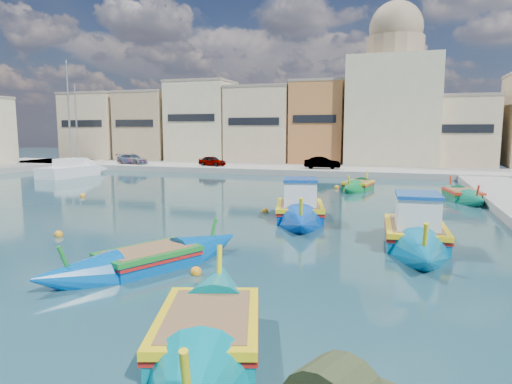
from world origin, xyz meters
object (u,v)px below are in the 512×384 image
at_px(luzzu_cyan_mid, 462,196).
at_px(yacht_midnorth, 82,171).
at_px(luzzu_turquoise_cabin, 415,234).
at_px(luzzu_cyan_south, 208,335).
at_px(luzzu_blue_south, 149,261).
at_px(luzzu_green, 358,186).
at_px(luzzu_blue_cabin, 300,211).
at_px(yacht_north, 86,167).
at_px(church_block, 393,96).

distance_m(luzzu_cyan_mid, yacht_midnorth, 34.98).
distance_m(luzzu_turquoise_cabin, luzzu_cyan_south, 11.55).
bearing_deg(luzzu_blue_south, luzzu_cyan_mid, 58.52).
height_order(luzzu_green, luzzu_cyan_south, luzzu_cyan_south).
xyz_separation_m(luzzu_green, luzzu_blue_south, (-4.89, -22.69, 0.00)).
height_order(luzzu_turquoise_cabin, luzzu_green, luzzu_turquoise_cabin).
distance_m(luzzu_blue_cabin, yacht_north, 34.74).
relative_size(luzzu_cyan_south, yacht_north, 0.82).
bearing_deg(luzzu_blue_cabin, luzzu_blue_south, -107.28).
distance_m(luzzu_turquoise_cabin, luzzu_cyan_mid, 13.71).
distance_m(luzzu_cyan_mid, luzzu_blue_south, 22.75).
relative_size(luzzu_blue_south, luzzu_cyan_south, 0.94).
bearing_deg(church_block, luzzu_blue_south, -99.07).
relative_size(luzzu_green, luzzu_cyan_south, 0.86).
bearing_deg(church_block, luzzu_cyan_mid, -78.08).
bearing_deg(luzzu_green, luzzu_cyan_mid, -25.25).
bearing_deg(luzzu_turquoise_cabin, luzzu_cyan_mid, 75.90).
relative_size(luzzu_turquoise_cabin, yacht_north, 1.01).
relative_size(luzzu_green, yacht_north, 0.70).
height_order(luzzu_turquoise_cabin, luzzu_blue_south, luzzu_turquoise_cabin).
bearing_deg(church_block, yacht_north, -157.39).
bearing_deg(luzzu_cyan_south, luzzu_green, 88.34).
xyz_separation_m(luzzu_blue_cabin, luzzu_cyan_mid, (8.85, 9.67, -0.16)).
distance_m(luzzu_turquoise_cabin, luzzu_blue_south, 10.50).
bearing_deg(luzzu_blue_south, luzzu_green, 77.83).
xyz_separation_m(church_block, yacht_north, (-32.34, -13.47, -8.01)).
bearing_deg(luzzu_cyan_south, yacht_midnorth, 131.66).
height_order(luzzu_green, luzzu_blue_south, luzzu_blue_south).
height_order(luzzu_turquoise_cabin, luzzu_blue_cabin, luzzu_blue_cabin).
xyz_separation_m(luzzu_blue_cabin, luzzu_blue_south, (-3.03, -9.74, -0.16)).
distance_m(luzzu_blue_south, yacht_north, 39.06).
relative_size(church_block, luzzu_green, 2.67).
xyz_separation_m(luzzu_turquoise_cabin, luzzu_green, (-3.64, 16.59, -0.16)).
bearing_deg(yacht_north, luzzu_cyan_mid, -15.31).
bearing_deg(luzzu_turquoise_cabin, luzzu_green, 102.39).
bearing_deg(luzzu_green, yacht_north, 167.15).
xyz_separation_m(luzzu_cyan_mid, yacht_midnorth, (-34.46, 6.03, 0.23)).
bearing_deg(church_block, luzzu_blue_cabin, -96.58).
bearing_deg(yacht_midnorth, church_block, 30.94).
distance_m(luzzu_cyan_mid, luzzu_cyan_south, 25.19).
height_order(luzzu_green, yacht_midnorth, yacht_midnorth).
relative_size(luzzu_cyan_mid, luzzu_green, 1.11).
bearing_deg(luzzu_turquoise_cabin, yacht_midnorth, 148.17).
height_order(luzzu_blue_south, luzzu_cyan_south, luzzu_cyan_south).
xyz_separation_m(church_block, luzzu_green, (-1.98, -20.39, -8.17)).
xyz_separation_m(luzzu_cyan_mid, luzzu_cyan_south, (-7.78, -23.96, 0.03)).
distance_m(luzzu_cyan_mid, yacht_north, 38.71).
bearing_deg(luzzu_green, yacht_midnorth, 174.32).
xyz_separation_m(church_block, luzzu_blue_cabin, (-3.85, -33.35, -8.01)).
bearing_deg(luzzu_blue_cabin, church_block, 83.42).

